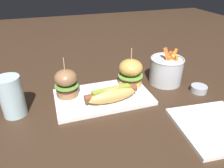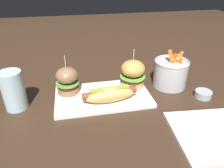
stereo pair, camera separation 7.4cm
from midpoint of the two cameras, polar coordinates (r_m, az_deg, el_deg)
ground_plane at (r=0.76m, az=0.31°, el=-3.88°), size 3.00×3.00×0.00m
platter_main at (r=0.75m, az=0.31°, el=-3.44°), size 0.33×0.19×0.01m
hot_dog at (r=0.70m, az=2.39°, el=-2.82°), size 0.19×0.08×0.05m
slider_left at (r=0.75m, az=-9.28°, el=0.95°), size 0.08×0.08×0.14m
slider_right at (r=0.79m, az=8.31°, el=2.85°), size 0.09×0.09×0.15m
fries_bucket at (r=0.85m, az=17.97°, el=2.80°), size 0.13×0.13×0.15m
sauce_ramekin at (r=0.84m, az=25.83°, el=-2.51°), size 0.06×0.06×0.02m
side_plate at (r=0.68m, az=28.33°, el=-12.05°), size 0.23×0.23×0.01m
water_glass at (r=0.73m, az=-22.60°, el=-1.75°), size 0.07×0.07×0.13m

